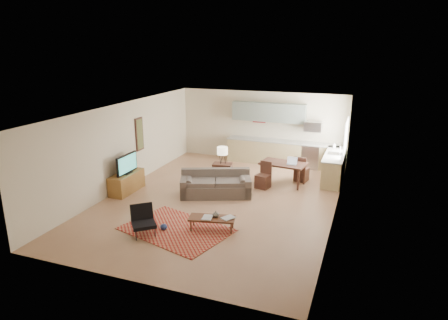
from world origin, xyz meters
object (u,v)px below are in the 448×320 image
at_px(tv_credenza, 127,182).
at_px(console_table, 222,174).
at_px(armchair, 144,221).
at_px(coffee_table, 212,224).
at_px(sofa, 216,184).
at_px(dining_table, 283,173).

relative_size(tv_credenza, console_table, 1.84).
bearing_deg(console_table, armchair, -105.65).
xyz_separation_m(coffee_table, console_table, (-0.93, 3.22, 0.18)).
xyz_separation_m(sofa, dining_table, (1.68, 1.71, -0.02)).
height_order(tv_credenza, console_table, console_table).
distance_m(sofa, armchair, 3.09).
bearing_deg(tv_credenza, dining_table, 28.27).
height_order(sofa, armchair, sofa).
xyz_separation_m(tv_credenza, console_table, (2.55, 1.66, 0.05)).
bearing_deg(console_table, dining_table, 12.24).
relative_size(console_table, dining_table, 0.49).
xyz_separation_m(sofa, armchair, (-0.67, -3.02, -0.02)).
relative_size(coffee_table, dining_table, 0.79).
relative_size(sofa, tv_credenza, 1.68).
bearing_deg(dining_table, sofa, -126.33).
xyz_separation_m(sofa, coffee_table, (0.77, -2.21, -0.21)).
height_order(console_table, dining_table, dining_table).
bearing_deg(dining_table, tv_credenza, -143.62).
distance_m(armchair, tv_credenza, 3.13).
distance_m(tv_credenza, console_table, 3.04).
relative_size(sofa, dining_table, 1.52).
distance_m(coffee_table, console_table, 3.36).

